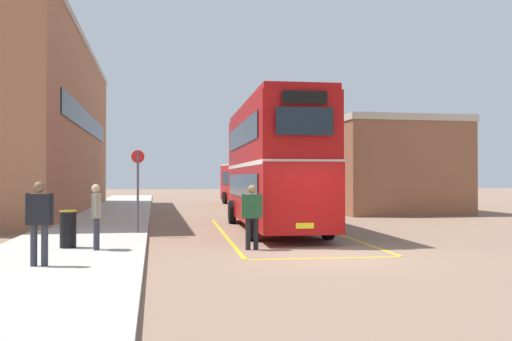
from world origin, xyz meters
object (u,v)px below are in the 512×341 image
(pedestrian_waiting_near, at_px, (97,212))
(pedestrian_boarding, at_px, (252,212))
(double_decker_bus, at_px, (273,164))
(pedestrian_waiting_far, at_px, (39,217))
(litter_bin, at_px, (68,229))
(single_deck_bus, at_px, (249,182))
(bus_stop_sign, at_px, (138,183))

(pedestrian_waiting_near, bearing_deg, pedestrian_boarding, 4.33)
(double_decker_bus, height_order, pedestrian_waiting_far, double_decker_bus)
(double_decker_bus, relative_size, pedestrian_waiting_far, 6.08)
(pedestrian_boarding, relative_size, pedestrian_waiting_far, 1.01)
(double_decker_bus, distance_m, litter_bin, 8.66)
(double_decker_bus, height_order, single_deck_bus, double_decker_bus)
(double_decker_bus, xyz_separation_m, single_deck_bus, (2.35, 18.95, -0.88))
(litter_bin, distance_m, bus_stop_sign, 4.27)
(pedestrian_waiting_far, bearing_deg, pedestrian_boarding, 29.51)
(double_decker_bus, xyz_separation_m, litter_bin, (-6.66, -5.21, -1.88))
(single_deck_bus, distance_m, pedestrian_boarding, 24.73)
(double_decker_bus, xyz_separation_m, pedestrian_boarding, (-1.76, -5.43, -1.46))
(bus_stop_sign, bearing_deg, pedestrian_waiting_far, -104.99)
(pedestrian_boarding, height_order, pedestrian_waiting_far, pedestrian_waiting_far)
(pedestrian_boarding, bearing_deg, pedestrian_waiting_far, -150.49)
(double_decker_bus, bearing_deg, litter_bin, -141.99)
(pedestrian_boarding, distance_m, litter_bin, 4.92)
(pedestrian_boarding, bearing_deg, single_deck_bus, 80.44)
(double_decker_bus, distance_m, pedestrian_waiting_near, 8.34)
(pedestrian_waiting_near, distance_m, pedestrian_waiting_far, 2.69)
(single_deck_bus, distance_m, pedestrian_waiting_far, 28.72)
(pedestrian_waiting_far, bearing_deg, pedestrian_waiting_near, 70.29)
(pedestrian_waiting_near, xyz_separation_m, bus_stop_sign, (0.92, 4.28, 0.69))
(bus_stop_sign, bearing_deg, pedestrian_boarding, -51.08)
(single_deck_bus, height_order, pedestrian_boarding, single_deck_bus)
(pedestrian_boarding, height_order, bus_stop_sign, bus_stop_sign)
(double_decker_bus, relative_size, pedestrian_waiting_near, 6.39)
(double_decker_bus, relative_size, bus_stop_sign, 3.88)
(pedestrian_boarding, bearing_deg, double_decker_bus, 72.04)
(pedestrian_waiting_near, bearing_deg, bus_stop_sign, 77.91)
(pedestrian_waiting_near, xyz_separation_m, litter_bin, (-0.78, 0.54, -0.48))
(single_deck_bus, relative_size, pedestrian_waiting_far, 4.66)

